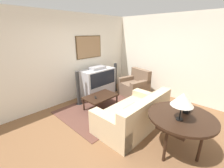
# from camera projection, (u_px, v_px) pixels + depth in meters

# --- Properties ---
(ground_plane) EXTENTS (12.00, 12.00, 0.00)m
(ground_plane) POSITION_uv_depth(u_px,v_px,m) (117.00, 126.00, 3.58)
(ground_plane) COLOR brown
(wall_back) EXTENTS (12.00, 0.10, 2.70)m
(wall_back) POSITION_uv_depth(u_px,v_px,m) (66.00, 59.00, 4.53)
(wall_back) COLOR silver
(wall_back) RESTS_ON ground_plane
(wall_right) EXTENTS (0.06, 12.00, 2.70)m
(wall_right) POSITION_uv_depth(u_px,v_px,m) (171.00, 57.00, 4.93)
(wall_right) COLOR silver
(wall_right) RESTS_ON ground_plane
(area_rug) EXTENTS (2.27, 1.83, 0.01)m
(area_rug) POSITION_uv_depth(u_px,v_px,m) (103.00, 109.00, 4.38)
(area_rug) COLOR brown
(area_rug) RESTS_ON ground_plane
(tv) EXTENTS (1.17, 0.57, 1.06)m
(tv) POSITION_uv_depth(u_px,v_px,m) (98.00, 83.00, 5.12)
(tv) COLOR #B7B7BC
(tv) RESTS_ON ground_plane
(couch) EXTENTS (1.84, 1.01, 0.81)m
(couch) POSITION_uv_depth(u_px,v_px,m) (134.00, 115.00, 3.53)
(couch) COLOR #CCB289
(couch) RESTS_ON ground_plane
(armchair) EXTENTS (0.98, 1.00, 0.90)m
(armchair) POSITION_uv_depth(u_px,v_px,m) (134.00, 86.00, 5.32)
(armchair) COLOR brown
(armchair) RESTS_ON ground_plane
(coffee_table) EXTENTS (0.94, 0.61, 0.40)m
(coffee_table) POSITION_uv_depth(u_px,v_px,m) (101.00, 97.00, 4.32)
(coffee_table) COLOR black
(coffee_table) RESTS_ON ground_plane
(console_table) EXTENTS (1.15, 1.15, 0.75)m
(console_table) POSITION_uv_depth(u_px,v_px,m) (181.00, 119.00, 2.64)
(console_table) COLOR black
(console_table) RESTS_ON ground_plane
(table_lamp) EXTENTS (0.36, 0.36, 0.48)m
(table_lamp) POSITION_uv_depth(u_px,v_px,m) (183.00, 100.00, 2.38)
(table_lamp) COLOR black
(table_lamp) RESTS_ON console_table
(mantel_clock) EXTENTS (0.16, 0.10, 0.16)m
(mantel_clock) POSITION_uv_depth(u_px,v_px,m) (187.00, 108.00, 2.72)
(mantel_clock) COLOR black
(mantel_clock) RESTS_ON console_table
(remote) EXTENTS (0.13, 0.16, 0.02)m
(remote) POSITION_uv_depth(u_px,v_px,m) (96.00, 97.00, 4.17)
(remote) COLOR black
(remote) RESTS_ON coffee_table
(speaker_tower_left) EXTENTS (0.19, 0.19, 1.05)m
(speaker_tower_left) POSITION_uv_depth(u_px,v_px,m) (78.00, 89.00, 4.52)
(speaker_tower_left) COLOR black
(speaker_tower_left) RESTS_ON ground_plane
(speaker_tower_right) EXTENTS (0.19, 0.19, 1.05)m
(speaker_tower_right) POSITION_uv_depth(u_px,v_px,m) (115.00, 78.00, 5.66)
(speaker_tower_right) COLOR black
(speaker_tower_right) RESTS_ON ground_plane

